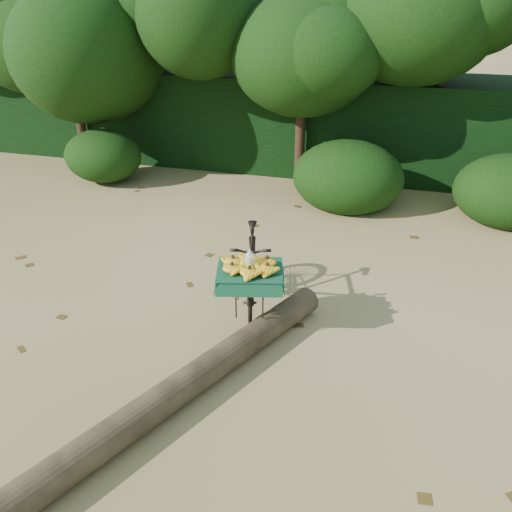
# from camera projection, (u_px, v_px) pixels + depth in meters

# --- Properties ---
(ground) EXTENTS (80.00, 80.00, 0.00)m
(ground) POSITION_uv_depth(u_px,v_px,m) (155.00, 337.00, 5.81)
(ground) COLOR tan
(ground) RESTS_ON ground
(vendor_bicycle) EXTENTS (0.94, 1.74, 0.94)m
(vendor_bicycle) POSITION_uv_depth(u_px,v_px,m) (252.00, 268.00, 6.17)
(vendor_bicycle) COLOR black
(vendor_bicycle) RESTS_ON ground
(fallen_log) EXTENTS (1.96, 3.81, 0.29)m
(fallen_log) POSITION_uv_depth(u_px,v_px,m) (176.00, 391.00, 4.83)
(fallen_log) COLOR brown
(fallen_log) RESTS_ON ground
(hedge_backdrop) EXTENTS (26.00, 1.80, 1.80)m
(hedge_backdrop) POSITION_uv_depth(u_px,v_px,m) (286.00, 120.00, 10.79)
(hedge_backdrop) COLOR black
(hedge_backdrop) RESTS_ON ground
(tree_row) EXTENTS (14.50, 2.00, 4.00)m
(tree_row) POSITION_uv_depth(u_px,v_px,m) (243.00, 66.00, 9.75)
(tree_row) COLOR black
(tree_row) RESTS_ON ground
(bush_clumps) EXTENTS (8.80, 1.70, 0.90)m
(bush_clumps) POSITION_uv_depth(u_px,v_px,m) (288.00, 175.00, 9.16)
(bush_clumps) COLOR black
(bush_clumps) RESTS_ON ground
(leaf_litter) EXTENTS (7.00, 7.30, 0.01)m
(leaf_litter) POSITION_uv_depth(u_px,v_px,m) (178.00, 305.00, 6.36)
(leaf_litter) COLOR #4C3814
(leaf_litter) RESTS_ON ground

